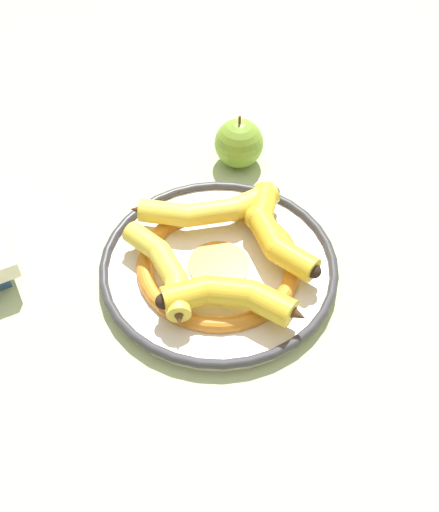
{
  "coord_description": "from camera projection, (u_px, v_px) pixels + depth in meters",
  "views": [
    {
      "loc": [
        0.34,
        -0.36,
        0.63
      ],
      "look_at": [
        0.0,
        0.01,
        0.03
      ],
      "focal_mm": 42.0,
      "sensor_mm": 36.0,
      "label": 1
    }
  ],
  "objects": [
    {
      "name": "banana_a",
      "position": [
        273.0,
        231.0,
        0.79
      ],
      "size": [
        0.17,
        0.11,
        0.03
      ],
      "rotation": [
        0.0,
        0.0,
        -0.48
      ],
      "color": "gold",
      "rests_on": "decorative_bowl"
    },
    {
      "name": "decorative_bowl",
      "position": [
        220.0,
        266.0,
        0.79
      ],
      "size": [
        0.32,
        0.32,
        0.03
      ],
      "color": "white",
      "rests_on": "ground_plane"
    },
    {
      "name": "banana_b",
      "position": [
        231.0,
        297.0,
        0.72
      ],
      "size": [
        0.16,
        0.12,
        0.04
      ],
      "rotation": [
        0.0,
        0.0,
        -2.52
      ],
      "color": "gold",
      "rests_on": "decorative_bowl"
    },
    {
      "name": "ground_plane",
      "position": [
        212.0,
        278.0,
        0.8
      ],
      "size": [
        2.8,
        2.8,
        0.0
      ],
      "primitive_type": "plane",
      "color": "#B2C693"
    },
    {
      "name": "apple",
      "position": [
        239.0,
        143.0,
        0.92
      ],
      "size": [
        0.08,
        0.08,
        0.09
      ],
      "color": "olive",
      "rests_on": "ground_plane"
    },
    {
      "name": "banana_c",
      "position": [
        164.0,
        269.0,
        0.75
      ],
      "size": [
        0.17,
        0.09,
        0.03
      ],
      "rotation": [
        0.0,
        0.0,
        -3.49
      ],
      "color": "yellow",
      "rests_on": "decorative_bowl"
    },
    {
      "name": "banana_d",
      "position": [
        207.0,
        209.0,
        0.82
      ],
      "size": [
        0.15,
        0.18,
        0.03
      ],
      "rotation": [
        0.0,
        0.0,
        -5.35
      ],
      "color": "yellow",
      "rests_on": "decorative_bowl"
    }
  ]
}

